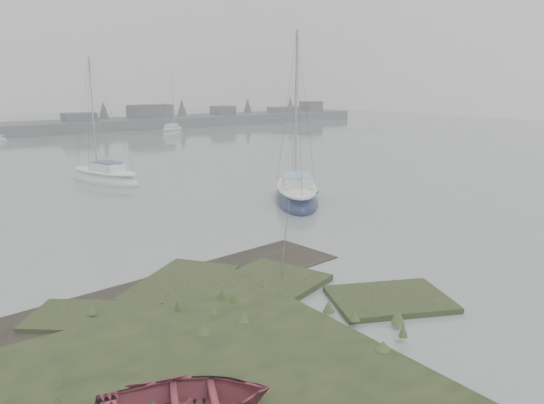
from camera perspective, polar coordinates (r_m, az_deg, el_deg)
The scene contains 6 objects.
ground at distance 42.57m, azimuth -20.58°, elevation 3.17°, with size 160.00×160.00×0.00m, color slate.
far_shoreline at distance 82.05m, azimuth -8.74°, elevation 8.75°, with size 60.00×8.00×4.15m.
sailboat_main at distance 29.68m, azimuth 2.65°, elevation 0.68°, with size 5.96×7.18×10.04m.
sailboat_white at distance 37.03m, azimuth -17.48°, elevation 2.48°, with size 3.98×6.60×8.85m.
sailboat_far_b at distance 69.11m, azimuth -10.66°, elevation 7.42°, with size 5.35×5.45×8.11m.
dinghy at distance 10.99m, azimuth -9.24°, elevation -20.51°, with size 2.40×3.36×0.70m, color maroon.
Camera 1 is at (-11.36, -10.49, 6.59)m, focal length 35.00 mm.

